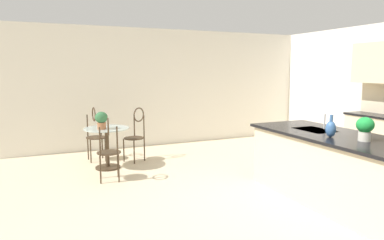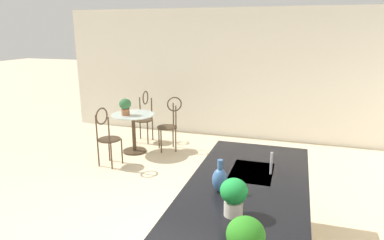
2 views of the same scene
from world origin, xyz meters
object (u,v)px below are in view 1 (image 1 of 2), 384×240
chair_near_window (95,131)px  vase_on_counter (331,129)px  chair_by_island (136,132)px  bistro_table (107,144)px  chair_toward_desk (109,146)px  potted_plant_counter_near (365,127)px  potted_plant_on_table (101,119)px

chair_near_window → vase_on_counter: size_ratio=3.62×
chair_by_island → vase_on_counter: bearing=27.7°
chair_near_window → vase_on_counter: 4.38m
bistro_table → chair_by_island: (-0.31, 0.61, 0.13)m
chair_near_window → chair_toward_desk: bearing=-0.2°
potted_plant_counter_near → bistro_table: bearing=-142.7°
chair_near_window → potted_plant_on_table: size_ratio=3.38×
chair_near_window → potted_plant_counter_near: 4.77m
chair_by_island → chair_toward_desk: 1.30m
chair_by_island → potted_plant_counter_near: potted_plant_counter_near is taller
potted_plant_counter_near → vase_on_counter: bearing=-152.2°
potted_plant_on_table → chair_by_island: bearing=120.1°
chair_by_island → potted_plant_counter_near: 4.09m
vase_on_counter → potted_plant_counter_near: bearing=27.8°
vase_on_counter → chair_by_island: bearing=-152.3°
chair_by_island → chair_toward_desk: size_ratio=1.00×
bistro_table → chair_toward_desk: 0.79m
potted_plant_on_table → vase_on_counter: size_ratio=1.07×
bistro_table → chair_near_window: bearing=-171.7°
bistro_table → potted_plant_counter_near: potted_plant_counter_near is taller
bistro_table → chair_near_window: size_ratio=0.77×
potted_plant_on_table → potted_plant_counter_near: bearing=39.3°
vase_on_counter → chair_near_window: bearing=-146.3°
potted_plant_counter_near → vase_on_counter: potted_plant_counter_near is taller
chair_toward_desk → vase_on_counter: 3.27m
potted_plant_counter_near → potted_plant_on_table: bearing=-140.7°
chair_by_island → vase_on_counter: (3.24, 1.70, 0.46)m
chair_near_window → vase_on_counter: vase_on_counter is taller
bistro_table → chair_by_island: 0.70m
vase_on_counter → chair_toward_desk: bearing=-131.7°
potted_plant_on_table → vase_on_counter: bearing=40.5°
bistro_table → potted_plant_on_table: bearing=-44.7°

